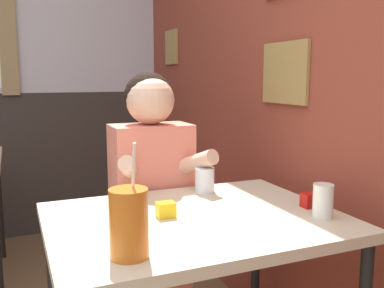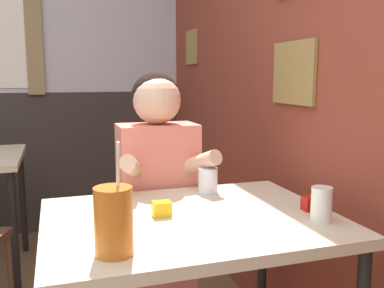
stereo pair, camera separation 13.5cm
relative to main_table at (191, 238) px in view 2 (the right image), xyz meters
The scene contains 9 objects.
brick_wall_right 1.25m from the main_table, 55.75° to the left, with size 0.08×4.59×2.70m.
back_wall 2.39m from the main_table, 106.65° to the left, with size 5.41×0.09×2.70m.
main_table is the anchor object (origin of this frame).
person_seated 0.48m from the main_table, 89.86° to the left, with size 0.42×0.41×1.24m.
cocktail_pitcher 0.41m from the main_table, 140.39° to the right, with size 0.10×0.10×0.30m.
glass_near_pitcher 0.33m from the main_table, 59.45° to the left, with size 0.08×0.08×0.10m.
glass_center 0.44m from the main_table, 24.83° to the right, with size 0.07×0.07×0.11m.
condiment_ketchup 0.43m from the main_table, ahead, with size 0.06×0.04×0.05m.
condiment_mustard 0.14m from the main_table, 163.82° to the left, with size 0.06×0.04×0.05m.
Camera 2 is at (0.23, -0.88, 1.22)m, focal length 40.00 mm.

